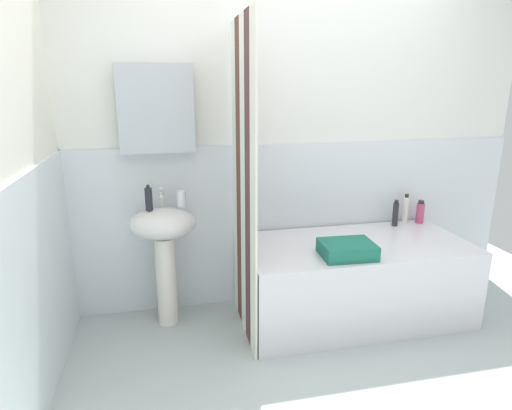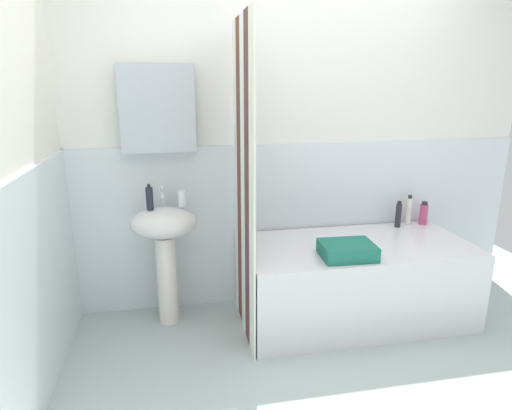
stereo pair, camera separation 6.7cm
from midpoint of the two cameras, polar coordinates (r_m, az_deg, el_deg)
ground_plane at (r=2.54m, az=12.88°, el=-24.74°), size 4.80×5.60×0.04m
wall_back_tiled at (r=3.15m, az=4.05°, el=7.00°), size 3.60×0.18×2.40m
wall_left_tiled at (r=2.26m, az=-28.86°, el=1.07°), size 0.07×1.81×2.40m
sink at (r=2.95m, az=-11.30°, el=-4.53°), size 0.44×0.34×0.83m
faucet at (r=2.95m, az=-11.59°, el=1.15°), size 0.03×0.12×0.12m
soap_dispenser at (r=2.86m, az=-13.21°, el=0.92°), size 0.05×0.05×0.17m
toothbrush_cup at (r=2.91m, az=-9.06°, el=0.90°), size 0.06×0.06×0.10m
bathtub at (r=3.17m, az=13.52°, el=-9.68°), size 1.55×0.75×0.56m
shower_curtain at (r=2.70m, az=-0.94°, el=2.58°), size 0.01×0.75×2.00m
shampoo_bottle at (r=3.60m, az=21.73°, el=-1.07°), size 0.06×0.06×0.18m
lotion_bottle at (r=3.55m, az=20.01°, el=-0.69°), size 0.04×0.04×0.23m
conditioner_bottle at (r=3.46m, az=18.78°, el=-1.24°), size 0.04×0.04×0.20m
towel_folded at (r=2.80m, az=12.63°, el=-5.85°), size 0.34×0.27×0.09m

